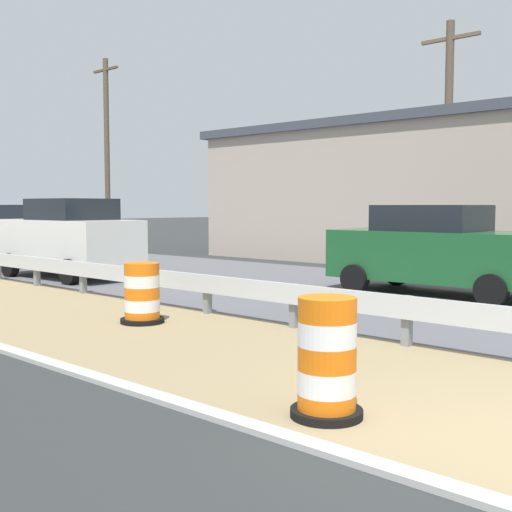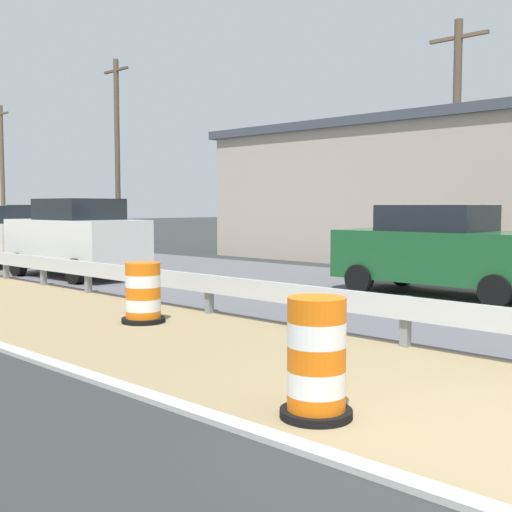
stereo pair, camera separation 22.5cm
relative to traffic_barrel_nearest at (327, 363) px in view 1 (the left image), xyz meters
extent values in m
cube|color=#ADADA8|center=(-0.71, -1.67, -0.50)|extent=(0.20, 120.00, 0.11)
cube|color=silver|center=(3.12, -0.02, 0.05)|extent=(0.08, 56.10, 0.32)
cube|color=slate|center=(3.20, 0.99, -0.15)|extent=(0.12, 0.12, 0.70)
cube|color=slate|center=(3.20, 2.99, -0.15)|extent=(0.12, 0.12, 0.70)
cube|color=slate|center=(3.20, 4.99, -0.15)|extent=(0.12, 0.12, 0.70)
cube|color=slate|center=(3.20, 7.00, -0.15)|extent=(0.12, 0.12, 0.70)
cube|color=slate|center=(3.20, 9.00, -0.15)|extent=(0.12, 0.12, 0.70)
cube|color=slate|center=(3.20, 11.00, -0.15)|extent=(0.12, 0.12, 0.70)
cylinder|color=orange|center=(0.00, 0.00, -0.39)|extent=(0.54, 0.54, 0.22)
cylinder|color=white|center=(0.00, 0.00, -0.17)|extent=(0.54, 0.54, 0.22)
cylinder|color=orange|center=(0.00, 0.00, 0.05)|extent=(0.54, 0.54, 0.22)
cylinder|color=white|center=(0.00, 0.00, 0.27)|extent=(0.54, 0.54, 0.22)
cylinder|color=orange|center=(0.00, 0.00, 0.50)|extent=(0.54, 0.54, 0.22)
cylinder|color=black|center=(0.00, 0.00, -0.46)|extent=(0.67, 0.67, 0.08)
cylinder|color=orange|center=(1.83, 5.11, -0.40)|extent=(0.58, 0.58, 0.20)
cylinder|color=white|center=(1.83, 5.11, -0.20)|extent=(0.58, 0.58, 0.20)
cylinder|color=orange|center=(1.83, 5.11, 0.00)|extent=(0.58, 0.58, 0.20)
cylinder|color=white|center=(1.83, 5.11, 0.19)|extent=(0.58, 0.58, 0.20)
cylinder|color=orange|center=(1.83, 5.11, 0.39)|extent=(0.58, 0.58, 0.20)
cylinder|color=black|center=(1.83, 5.11, -0.46)|extent=(0.72, 0.72, 0.08)
cube|color=#195128|center=(8.31, 3.10, 0.35)|extent=(2.05, 4.67, 1.07)
cube|color=black|center=(8.31, 3.29, 1.17)|extent=(1.79, 2.17, 0.56)
cylinder|color=black|center=(7.39, 1.55, -0.18)|extent=(0.24, 0.65, 0.64)
cylinder|color=black|center=(9.23, 4.65, -0.18)|extent=(0.24, 0.65, 0.64)
cylinder|color=black|center=(7.31, 4.60, -0.18)|extent=(0.24, 0.65, 0.64)
cube|color=silver|center=(4.73, 12.05, 0.44)|extent=(2.05, 4.34, 1.24)
cube|color=black|center=(4.74, 11.88, 1.34)|extent=(1.77, 2.03, 0.56)
cylinder|color=black|center=(3.74, 13.42, -0.18)|extent=(0.24, 0.65, 0.64)
cylinder|color=black|center=(5.62, 13.50, -0.18)|extent=(0.24, 0.65, 0.64)
cylinder|color=black|center=(3.85, 10.61, -0.18)|extent=(0.24, 0.65, 0.64)
cylinder|color=black|center=(5.73, 10.69, -0.18)|extent=(0.24, 0.65, 0.64)
cylinder|color=black|center=(6.15, 18.68, -0.18)|extent=(0.24, 0.65, 0.64)
cylinder|color=black|center=(6.04, 15.75, -0.18)|extent=(0.24, 0.65, 0.64)
cube|color=black|center=(8.72, 21.74, 0.36)|extent=(1.95, 4.24, 1.09)
cube|color=black|center=(8.73, 21.91, 1.19)|extent=(1.71, 1.97, 0.56)
cylinder|color=black|center=(9.62, 20.33, -0.18)|extent=(0.23, 0.64, 0.64)
cylinder|color=black|center=(7.77, 20.37, -0.18)|extent=(0.23, 0.64, 0.64)
cylinder|color=black|center=(9.68, 23.11, -0.18)|extent=(0.23, 0.64, 0.64)
cube|color=#AD9E8E|center=(16.66, 7.58, 1.75)|extent=(7.89, 14.95, 4.50)
cube|color=#3D424C|center=(16.66, 7.58, 4.14)|extent=(8.20, 15.54, 0.30)
cylinder|color=brown|center=(13.26, 5.39, 3.14)|extent=(0.24, 0.24, 7.28)
cube|color=brown|center=(13.26, 5.39, 6.27)|extent=(0.12, 1.80, 0.10)
cylinder|color=brown|center=(12.96, 22.12, 3.83)|extent=(0.24, 0.24, 8.66)
cube|color=brown|center=(12.96, 22.12, 7.66)|extent=(0.12, 1.80, 0.10)
camera|label=1|loc=(-4.73, -3.45, 1.43)|focal=45.57mm
camera|label=2|loc=(-4.57, -3.62, 1.43)|focal=45.57mm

